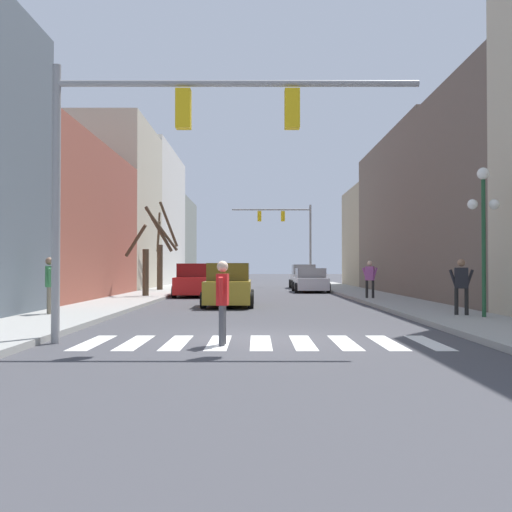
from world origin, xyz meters
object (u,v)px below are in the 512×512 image
(pedestrian_near_right_corner, at_px, (462,282))
(street_tree_right_far, at_px, (149,255))
(traffic_signal_far, at_px, (289,227))
(car_driving_toward_lane, at_px, (304,277))
(car_parked_right_near, at_px, (229,286))
(pedestrian_crossing_street, at_px, (370,276))
(car_parked_left_far, at_px, (311,281))
(pedestrian_on_right_sidewalk, at_px, (50,280))
(pedestrian_on_left_sidewalk, at_px, (223,295))
(street_tree_left_far, at_px, (162,255))
(car_parked_right_mid, at_px, (195,281))
(street_lamp_right_corner, at_px, (484,211))
(traffic_signal_near, at_px, (168,138))

(pedestrian_near_right_corner, distance_m, street_tree_right_far, 17.02)
(traffic_signal_far, xyz_separation_m, car_driving_toward_lane, (0.92, -3.84, -4.03))
(pedestrian_near_right_corner, relative_size, street_tree_right_far, 0.37)
(car_parked_right_near, xyz_separation_m, car_driving_toward_lane, (4.71, 20.46, 0.01))
(car_driving_toward_lane, relative_size, pedestrian_crossing_street, 2.45)
(car_driving_toward_lane, xyz_separation_m, pedestrian_crossing_street, (1.81, -16.92, 0.36))
(car_parked_left_far, distance_m, pedestrian_on_right_sidewalk, 22.08)
(car_parked_right_near, bearing_deg, traffic_signal_far, 171.12)
(car_parked_left_far, distance_m, pedestrian_near_right_corner, 20.35)
(pedestrian_on_left_sidewalk, xyz_separation_m, street_tree_left_far, (-5.47, 26.36, 1.36))
(car_driving_toward_lane, relative_size, pedestrian_on_left_sidewalk, 2.47)
(car_parked_left_far, xyz_separation_m, street_tree_right_far, (-9.00, -7.92, 1.50))
(car_parked_right_near, height_order, pedestrian_near_right_corner, pedestrian_near_right_corner)
(street_tree_left_far, bearing_deg, car_parked_right_mid, -65.63)
(pedestrian_near_right_corner, distance_m, street_tree_left_far, 24.00)
(traffic_signal_far, xyz_separation_m, pedestrian_near_right_corner, (3.63, -30.75, -3.69))
(traffic_signal_far, xyz_separation_m, pedestrian_on_right_sidewalk, (-9.18, -30.28, -3.66))
(traffic_signal_far, xyz_separation_m, street_tree_left_far, (-8.84, -10.28, -2.46))
(car_parked_left_far, xyz_separation_m, street_tree_left_far, (-9.67, 0.32, 1.67))
(car_parked_right_near, xyz_separation_m, pedestrian_crossing_street, (6.53, 3.54, 0.37))
(traffic_signal_far, xyz_separation_m, pedestrian_on_left_sidewalk, (-3.37, -36.64, -3.82))
(street_tree_right_far, bearing_deg, street_lamp_right_corner, -46.65)
(car_parked_right_near, bearing_deg, car_driving_toward_lane, 167.03)
(traffic_signal_far, xyz_separation_m, car_parked_left_far, (0.83, -10.60, -4.13))
(traffic_signal_far, distance_m, pedestrian_near_right_corner, 31.18)
(car_parked_right_near, bearing_deg, pedestrian_on_left_sidewalk, 2.00)
(traffic_signal_near, relative_size, pedestrian_on_left_sidewalk, 4.48)
(pedestrian_crossing_street, bearing_deg, car_parked_right_near, -123.93)
(traffic_signal_far, relative_size, car_parked_right_near, 1.42)
(car_driving_toward_lane, bearing_deg, car_parked_left_far, 179.28)
(traffic_signal_near, xyz_separation_m, pedestrian_on_right_sidewalk, (-4.61, 6.09, -3.18))
(street_tree_right_far, xyz_separation_m, street_tree_left_far, (-0.67, 8.24, 0.16))
(car_parked_right_near, relative_size, car_driving_toward_lane, 1.09)
(street_lamp_right_corner, xyz_separation_m, pedestrian_on_right_sidewalk, (-13.24, 1.19, -2.07))
(car_parked_right_mid, height_order, street_tree_right_far, street_tree_right_far)
(traffic_signal_near, distance_m, traffic_signal_far, 36.66)
(pedestrian_crossing_street, bearing_deg, street_tree_left_far, 165.37)
(car_parked_right_mid, relative_size, street_tree_left_far, 0.81)
(pedestrian_on_left_sidewalk, relative_size, pedestrian_crossing_street, 0.99)
(car_parked_right_mid, distance_m, street_tree_left_far, 6.88)
(street_lamp_right_corner, distance_m, pedestrian_crossing_street, 10.98)
(traffic_signal_far, bearing_deg, traffic_signal_near, -97.16)
(street_lamp_right_corner, xyz_separation_m, car_driving_toward_lane, (-3.14, 27.62, -2.44))
(car_parked_left_far, height_order, street_tree_left_far, street_tree_left_far)
(car_parked_left_far, bearing_deg, traffic_signal_far, 4.49)
(car_driving_toward_lane, distance_m, pedestrian_near_right_corner, 27.04)
(street_lamp_right_corner, bearing_deg, car_parked_left_far, 98.77)
(car_driving_toward_lane, bearing_deg, traffic_signal_near, 170.43)
(traffic_signal_far, height_order, pedestrian_near_right_corner, traffic_signal_far)
(pedestrian_crossing_street, relative_size, street_tree_left_far, 0.31)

